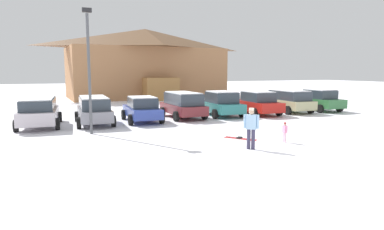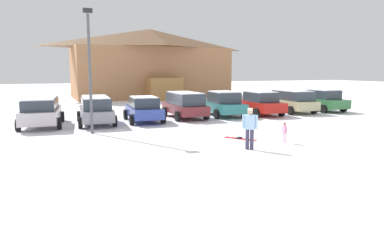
# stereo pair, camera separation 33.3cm
# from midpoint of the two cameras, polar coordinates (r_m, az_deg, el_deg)

# --- Properties ---
(ground) EXTENTS (160.00, 160.00, 0.00)m
(ground) POSITION_cam_midpoint_polar(r_m,az_deg,el_deg) (12.72, 15.56, -7.14)
(ground) COLOR white
(ski_lodge) EXTENTS (18.41, 11.04, 7.98)m
(ski_lodge) POSITION_cam_midpoint_polar(r_m,az_deg,el_deg) (41.31, -6.76, 8.61)
(ski_lodge) COLOR #A37048
(ski_lodge) RESTS_ON ground
(parked_silver_wagon) EXTENTS (2.47, 4.84, 1.63)m
(parked_silver_wagon) POSITION_cam_midpoint_polar(r_m,az_deg,el_deg) (21.06, -23.39, 0.67)
(parked_silver_wagon) COLOR silver
(parked_silver_wagon) RESTS_ON ground
(parked_grey_wagon) EXTENTS (2.20, 4.61, 1.63)m
(parked_grey_wagon) POSITION_cam_midpoint_polar(r_m,az_deg,el_deg) (20.92, -15.32, 0.96)
(parked_grey_wagon) COLOR gray
(parked_grey_wagon) RESTS_ON ground
(parked_blue_hatchback) EXTENTS (2.23, 4.18, 1.56)m
(parked_blue_hatchback) POSITION_cam_midpoint_polar(r_m,az_deg,el_deg) (21.35, -7.63, 1.04)
(parked_blue_hatchback) COLOR #30449F
(parked_blue_hatchback) RESTS_ON ground
(parked_maroon_van) EXTENTS (2.21, 4.27, 1.72)m
(parked_maroon_van) POSITION_cam_midpoint_polar(r_m,az_deg,el_deg) (22.71, -0.78, 1.82)
(parked_maroon_van) COLOR maroon
(parked_maroon_van) RESTS_ON ground
(parked_teal_hatchback) EXTENTS (2.38, 4.46, 1.72)m
(parked_teal_hatchback) POSITION_cam_midpoint_polar(r_m,az_deg,el_deg) (23.91, 5.56, 1.91)
(parked_teal_hatchback) COLOR #297A78
(parked_teal_hatchback) RESTS_ON ground
(parked_red_sedan) EXTENTS (2.34, 4.57, 1.68)m
(parked_red_sedan) POSITION_cam_midpoint_polar(r_m,az_deg,el_deg) (25.00, 11.55, 2.00)
(parked_red_sedan) COLOR red
(parked_red_sedan) RESTS_ON ground
(parked_beige_suv) EXTENTS (2.38, 4.37, 1.68)m
(parked_beige_suv) POSITION_cam_midpoint_polar(r_m,az_deg,el_deg) (26.90, 16.66, 2.34)
(parked_beige_suv) COLOR tan
(parked_beige_suv) RESTS_ON ground
(parked_green_coupe) EXTENTS (2.17, 4.29, 1.69)m
(parked_green_coupe) POSITION_cam_midpoint_polar(r_m,az_deg,el_deg) (28.72, 21.15, 2.34)
(parked_green_coupe) COLOR #326F3D
(parked_green_coupe) RESTS_ON ground
(skier_child_in_pink_snowsuit) EXTENTS (0.14, 0.33, 0.89)m
(skier_child_in_pink_snowsuit) POSITION_cam_midpoint_polar(r_m,az_deg,el_deg) (15.48, 15.76, -2.67)
(skier_child_in_pink_snowsuit) COLOR #E8B8CC
(skier_child_in_pink_snowsuit) RESTS_ON ground
(skier_adult_in_blue_parka) EXTENTS (0.51, 0.44, 1.67)m
(skier_adult_in_blue_parka) POSITION_cam_midpoint_polar(r_m,az_deg,el_deg) (13.81, 10.30, -1.85)
(skier_adult_in_blue_parka) COLOR #37334E
(skier_adult_in_blue_parka) RESTS_ON ground
(pair_of_skis) EXTENTS (1.15, 1.45, 0.08)m
(pair_of_skis) POSITION_cam_midpoint_polar(r_m,az_deg,el_deg) (16.01, 8.57, -3.90)
(pair_of_skis) COLOR red
(pair_of_skis) RESTS_ON ground
(lamp_post) EXTENTS (0.44, 0.24, 6.10)m
(lamp_post) POSITION_cam_midpoint_polar(r_m,az_deg,el_deg) (17.60, -16.17, 7.99)
(lamp_post) COLOR #515459
(lamp_post) RESTS_ON ground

